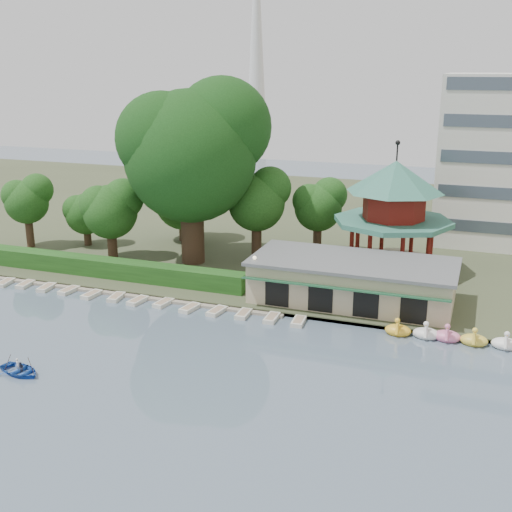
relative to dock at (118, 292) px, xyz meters
The scene contains 14 objects.
ground_plane 20.97m from the dock, 55.10° to the right, with size 220.00×220.00×0.00m, color slate.
shore 36.81m from the dock, 70.97° to the left, with size 220.00×70.00×0.40m, color #424930.
embankment 12.00m from the dock, ahead, with size 220.00×0.60×0.30m, color gray.
dock is the anchor object (origin of this frame).
boathouse 22.62m from the dock, 12.24° to the left, with size 18.60×9.39×3.90m.
pavilion 29.14m from the dock, 31.66° to the left, with size 12.40×12.40×13.50m.
broadcast_tower 130.87m from the dock, 103.73° to the left, with size 8.00×8.00×96.00m.
hedge 4.61m from the dock, 132.27° to the left, with size 30.00×2.00×1.80m, color #204F19.
lamp_post 13.99m from the dock, ahead, with size 0.36×0.36×4.28m.
big_tree 17.31m from the dock, 73.86° to the left, with size 15.45×14.39×19.96m.
small_trees 15.93m from the dock, 93.31° to the left, with size 38.79×16.64×10.28m.
swan_boats 34.06m from the dock, ahead, with size 16.58×2.03×1.92m.
moored_rowboats 2.34m from the dock, 36.57° to the right, with size 34.87×2.78×0.36m.
rowboat_with_passengers 17.32m from the dock, 82.03° to the right, with size 5.56×4.49×2.01m.
Camera 1 is at (20.62, -33.47, 21.33)m, focal length 45.00 mm.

